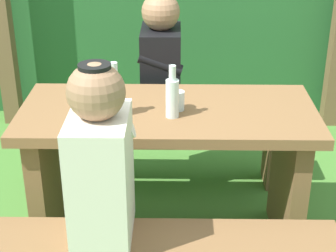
% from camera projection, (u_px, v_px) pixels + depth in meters
% --- Properties ---
extents(ground_plane, '(12.00, 12.00, 0.00)m').
position_uv_depth(ground_plane, '(168.00, 239.00, 2.89)').
color(ground_plane, '#43752E').
extents(picnic_table, '(1.40, 0.64, 0.75)m').
position_uv_depth(picnic_table, '(168.00, 154.00, 2.67)').
color(picnic_table, brown).
rests_on(picnic_table, ground_plane).
extents(bench_far, '(1.40, 0.24, 0.46)m').
position_uv_depth(bench_far, '(170.00, 135.00, 3.28)').
color(bench_far, brown).
rests_on(bench_far, ground_plane).
extents(person_white_shirt, '(0.25, 0.35, 0.72)m').
position_uv_depth(person_white_shirt, '(100.00, 162.00, 2.03)').
color(person_white_shirt, silver).
rests_on(person_white_shirt, bench_near).
extents(person_black_coat, '(0.25, 0.35, 0.72)m').
position_uv_depth(person_black_coat, '(161.00, 62.00, 3.08)').
color(person_black_coat, black).
rests_on(person_black_coat, bench_far).
extents(drinking_glass, '(0.07, 0.07, 0.09)m').
position_uv_depth(drinking_glass, '(177.00, 101.00, 2.54)').
color(drinking_glass, silver).
rests_on(drinking_glass, picnic_table).
extents(bottle_left, '(0.07, 0.07, 0.25)m').
position_uv_depth(bottle_left, '(115.00, 94.00, 2.45)').
color(bottle_left, silver).
rests_on(bottle_left, picnic_table).
extents(bottle_right, '(0.06, 0.06, 0.24)m').
position_uv_depth(bottle_right, '(172.00, 96.00, 2.44)').
color(bottle_right, silver).
rests_on(bottle_right, picnic_table).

